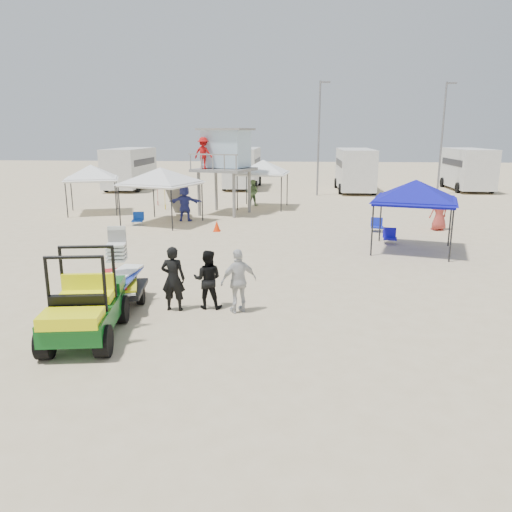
# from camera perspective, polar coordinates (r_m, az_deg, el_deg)

# --- Properties ---
(ground) EXTENTS (140.00, 140.00, 0.00)m
(ground) POSITION_cam_1_polar(r_m,az_deg,el_deg) (10.97, -3.97, -10.37)
(ground) COLOR beige
(ground) RESTS_ON ground
(utility_cart) EXTENTS (1.70, 2.81, 2.01)m
(utility_cart) POSITION_cam_1_polar(r_m,az_deg,el_deg) (11.64, -19.23, -4.73)
(utility_cart) COLOR #0C5218
(utility_cart) RESTS_ON ground
(surf_trailer) EXTENTS (1.43, 2.27, 1.86)m
(surf_trailer) POSITION_cam_1_polar(r_m,az_deg,el_deg) (13.75, -15.27, -2.38)
(surf_trailer) COLOR black
(surf_trailer) RESTS_ON ground
(man_left) EXTENTS (0.62, 0.41, 1.70)m
(man_left) POSITION_cam_1_polar(r_m,az_deg,el_deg) (13.01, -9.45, -2.57)
(man_left) COLOR black
(man_left) RESTS_ON ground
(man_mid) EXTENTS (0.77, 0.60, 1.56)m
(man_mid) POSITION_cam_1_polar(r_m,az_deg,el_deg) (13.09, -5.56, -2.67)
(man_mid) COLOR black
(man_mid) RESTS_ON ground
(man_right) EXTENTS (1.05, 0.83, 1.66)m
(man_right) POSITION_cam_1_polar(r_m,az_deg,el_deg) (12.71, -1.99, -2.87)
(man_right) COLOR silver
(man_right) RESTS_ON ground
(lifeguard_tower) EXTENTS (3.61, 3.61, 4.62)m
(lifeguard_tower) POSITION_cam_1_polar(r_m,az_deg,el_deg) (28.29, -3.82, 11.78)
(lifeguard_tower) COLOR gray
(lifeguard_tower) RESTS_ON ground
(canopy_blue) EXTENTS (3.57, 3.57, 3.17)m
(canopy_blue) POSITION_cam_1_polar(r_m,az_deg,el_deg) (20.07, 17.82, 7.89)
(canopy_blue) COLOR black
(canopy_blue) RESTS_ON ground
(canopy_white_a) EXTENTS (3.94, 3.94, 3.22)m
(canopy_white_a) POSITION_cam_1_polar(r_m,az_deg,el_deg) (25.55, -10.86, 9.59)
(canopy_white_a) COLOR black
(canopy_white_a) RESTS_ON ground
(canopy_white_b) EXTENTS (3.46, 3.46, 3.15)m
(canopy_white_b) POSITION_cam_1_polar(r_m,az_deg,el_deg) (29.92, -18.38, 9.61)
(canopy_white_b) COLOR black
(canopy_white_b) RESTS_ON ground
(canopy_white_c) EXTENTS (3.07, 3.07, 3.30)m
(canopy_white_c) POSITION_cam_1_polar(r_m,az_deg,el_deg) (30.53, 0.82, 10.66)
(canopy_white_c) COLOR black
(canopy_white_c) RESTS_ON ground
(umbrella_a) EXTENTS (2.43, 2.45, 1.71)m
(umbrella_a) POSITION_cam_1_polar(r_m,az_deg,el_deg) (32.16, -11.19, 7.18)
(umbrella_a) COLOR #AF1219
(umbrella_a) RESTS_ON ground
(umbrella_b) EXTENTS (2.82, 2.83, 1.83)m
(umbrella_b) POSITION_cam_1_polar(r_m,az_deg,el_deg) (30.36, -10.35, 6.94)
(umbrella_b) COLOR yellow
(umbrella_b) RESTS_ON ground
(cone_near) EXTENTS (0.34, 0.34, 0.50)m
(cone_near) POSITION_cam_1_polar(r_m,az_deg,el_deg) (21.20, -15.54, 1.85)
(cone_near) COLOR #FF3A08
(cone_near) RESTS_ON ground
(cone_far) EXTENTS (0.34, 0.34, 0.50)m
(cone_far) POSITION_cam_1_polar(r_m,az_deg,el_deg) (23.40, -4.50, 3.43)
(cone_far) COLOR #FB3307
(cone_far) RESTS_ON ground
(beach_chair_a) EXTENTS (0.63, 0.68, 0.64)m
(beach_chair_a) POSITION_cam_1_polar(r_m,az_deg,el_deg) (25.69, -13.35, 4.18)
(beach_chair_a) COLOR #0F3BA9
(beach_chair_a) RESTS_ON ground
(beach_chair_b) EXTENTS (0.62, 0.67, 0.64)m
(beach_chair_b) POSITION_cam_1_polar(r_m,az_deg,el_deg) (21.53, 15.04, 2.24)
(beach_chair_b) COLOR #150FAD
(beach_chair_b) RESTS_ON ground
(beach_chair_c) EXTENTS (0.63, 0.68, 0.64)m
(beach_chair_c) POSITION_cam_1_polar(r_m,az_deg,el_deg) (23.98, 13.65, 3.49)
(beach_chair_c) COLOR #0F1EAD
(beach_chair_c) RESTS_ON ground
(rv_far_left) EXTENTS (2.64, 6.80, 3.25)m
(rv_far_left) POSITION_cam_1_polar(r_m,az_deg,el_deg) (42.20, -14.22, 9.87)
(rv_far_left) COLOR silver
(rv_far_left) RESTS_ON ground
(rv_mid_left) EXTENTS (2.65, 6.50, 3.25)m
(rv_mid_left) POSITION_cam_1_polar(r_m,az_deg,el_deg) (41.71, -1.57, 10.24)
(rv_mid_left) COLOR silver
(rv_mid_left) RESTS_ON ground
(rv_mid_right) EXTENTS (2.64, 7.00, 3.25)m
(rv_mid_right) POSITION_cam_1_polar(r_m,az_deg,el_deg) (40.20, 11.24, 9.84)
(rv_mid_right) COLOR silver
(rv_mid_right) RESTS_ON ground
(rv_far_right) EXTENTS (2.64, 6.60, 3.25)m
(rv_far_right) POSITION_cam_1_polar(r_m,az_deg,el_deg) (43.57, 23.02, 9.31)
(rv_far_right) COLOR silver
(rv_far_right) RESTS_ON ground
(light_pole_left) EXTENTS (0.14, 0.14, 8.00)m
(light_pole_left) POSITION_cam_1_polar(r_m,az_deg,el_deg) (36.90, 7.17, 13.07)
(light_pole_left) COLOR slate
(light_pole_left) RESTS_ON ground
(light_pole_right) EXTENTS (0.14, 0.14, 8.00)m
(light_pole_right) POSITION_cam_1_polar(r_m,az_deg,el_deg) (39.76, 20.47, 12.38)
(light_pole_right) COLOR slate
(light_pole_right) RESTS_ON ground
(distant_beachgoers) EXTENTS (13.89, 8.34, 1.86)m
(distant_beachgoers) POSITION_cam_1_polar(r_m,az_deg,el_deg) (26.58, 1.22, 6.16)
(distant_beachgoers) COLOR #B43D33
(distant_beachgoers) RESTS_ON ground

